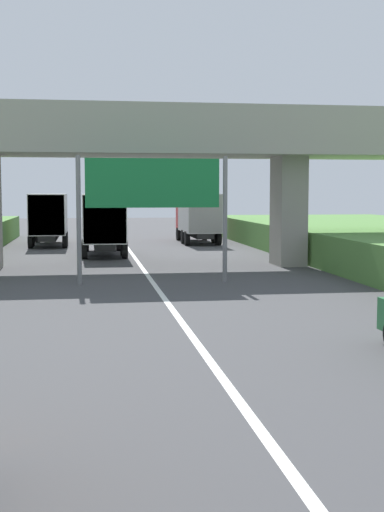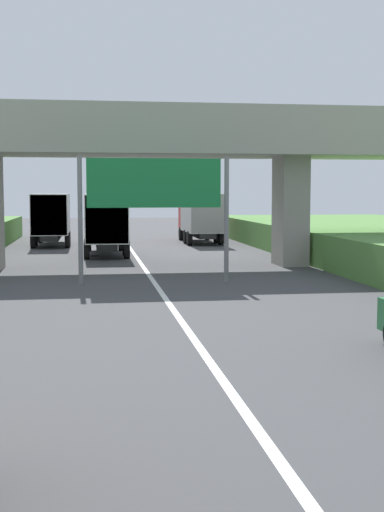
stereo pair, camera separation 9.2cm
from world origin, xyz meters
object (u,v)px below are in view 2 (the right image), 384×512
object	(u,v)px
truck_yellow	(52,217)
overhead_highway_sign	(154,190)
truck_white	(106,221)
truck_red	(200,215)

from	to	relation	value
truck_yellow	overhead_highway_sign	bearing A→B (deg)	-76.10
overhead_highway_sign	truck_white	world-z (taller)	overhead_highway_sign
truck_white	truck_red	bearing A→B (deg)	51.82
truck_yellow	truck_red	bearing A→B (deg)	5.23
truck_red	overhead_highway_sign	bearing A→B (deg)	-103.50
overhead_highway_sign	truck_yellow	xyz separation A→B (m)	(-5.04, 20.35, -1.69)
truck_red	truck_white	distance (m)	10.91
overhead_highway_sign	truck_red	xyz separation A→B (m)	(5.11, 21.28, -1.69)
overhead_highway_sign	truck_yellow	distance (m)	21.04
truck_white	overhead_highway_sign	bearing A→B (deg)	-82.68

